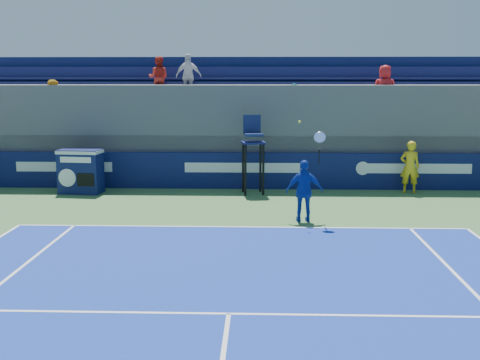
{
  "coord_description": "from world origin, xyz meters",
  "views": [
    {
      "loc": [
        0.47,
        -2.4,
        3.62
      ],
      "look_at": [
        0.0,
        11.5,
        1.25
      ],
      "focal_mm": 45.0,
      "sensor_mm": 36.0,
      "label": 1
    }
  ],
  "objects_px": {
    "match_clock": "(81,170)",
    "umpire_chair": "(253,146)",
    "ball_person": "(410,167)",
    "tennis_player": "(304,191)"
  },
  "relations": [
    {
      "from": "match_clock",
      "to": "umpire_chair",
      "type": "distance_m",
      "value": 5.49
    },
    {
      "from": "match_clock",
      "to": "ball_person",
      "type": "bearing_deg",
      "value": 1.98
    },
    {
      "from": "umpire_chair",
      "to": "tennis_player",
      "type": "xyz_separation_m",
      "value": [
        1.35,
        -3.73,
        -0.72
      ]
    },
    {
      "from": "umpire_chair",
      "to": "match_clock",
      "type": "bearing_deg",
      "value": -178.88
    },
    {
      "from": "ball_person",
      "to": "match_clock",
      "type": "bearing_deg",
      "value": 9.1
    },
    {
      "from": "umpire_chair",
      "to": "tennis_player",
      "type": "bearing_deg",
      "value": -70.09
    },
    {
      "from": "tennis_player",
      "to": "umpire_chair",
      "type": "bearing_deg",
      "value": 109.91
    },
    {
      "from": "match_clock",
      "to": "tennis_player",
      "type": "xyz_separation_m",
      "value": [
        6.79,
        -3.62,
        0.07
      ]
    },
    {
      "from": "match_clock",
      "to": "umpire_chair",
      "type": "height_order",
      "value": "umpire_chair"
    },
    {
      "from": "match_clock",
      "to": "tennis_player",
      "type": "bearing_deg",
      "value": -28.08
    }
  ]
}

